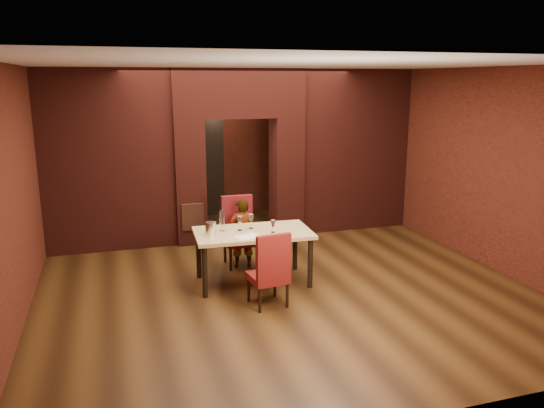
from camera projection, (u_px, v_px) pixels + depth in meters
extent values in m
plane|color=#402610|center=(270.00, 272.00, 8.48)|extent=(8.00, 8.00, 0.00)
cube|color=silver|center=(270.00, 65.00, 7.75)|extent=(7.00, 8.00, 0.04)
cube|color=maroon|center=(218.00, 144.00, 11.84)|extent=(7.00, 0.04, 3.20)
cube|color=maroon|center=(411.00, 252.00, 4.40)|extent=(7.00, 0.04, 3.20)
cube|color=maroon|center=(21.00, 186.00, 7.11)|extent=(0.04, 8.00, 3.20)
cube|color=maroon|center=(464.00, 163.00, 9.13)|extent=(0.04, 8.00, 3.20)
cube|color=maroon|center=(189.00, 182.00, 9.80)|extent=(0.55, 0.55, 2.30)
cube|color=maroon|center=(286.00, 177.00, 10.35)|extent=(0.55, 0.55, 2.30)
cube|color=maroon|center=(238.00, 93.00, 9.71)|extent=(2.45, 0.55, 0.90)
cube|color=maroon|center=(108.00, 161.00, 9.29)|extent=(2.28, 0.35, 3.20)
cube|color=maroon|center=(353.00, 151.00, 10.66)|extent=(2.28, 0.35, 3.20)
cube|color=brown|center=(193.00, 217.00, 9.67)|extent=(0.40, 0.03, 0.50)
cube|color=black|center=(201.00, 169.00, 11.79)|extent=(0.90, 0.08, 2.10)
cube|color=black|center=(201.00, 170.00, 11.75)|extent=(1.02, 0.04, 2.22)
cube|color=tan|center=(253.00, 257.00, 7.94)|extent=(1.77, 1.07, 0.81)
cube|color=maroon|center=(240.00, 232.00, 8.65)|extent=(0.52, 0.52, 1.14)
cube|color=maroon|center=(268.00, 268.00, 7.13)|extent=(0.53, 0.53, 1.05)
imported|color=silver|center=(242.00, 233.00, 8.57)|extent=(0.44, 0.32, 1.14)
cube|color=white|center=(247.00, 237.00, 7.58)|extent=(0.39, 0.33, 0.00)
cylinder|color=silver|center=(211.00, 229.00, 7.64)|extent=(0.16, 0.16, 0.19)
cylinder|color=white|center=(222.00, 220.00, 7.83)|extent=(0.08, 0.08, 0.32)
imported|color=#386D2A|center=(278.00, 249.00, 8.97)|extent=(0.38, 0.33, 0.39)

